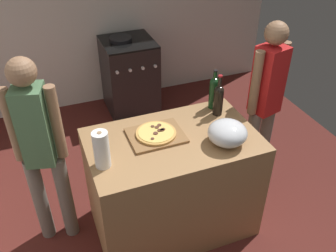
% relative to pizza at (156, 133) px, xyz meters
% --- Properties ---
extents(ground_plane, '(4.43, 3.67, 0.02)m').
position_rel_pizza_xyz_m(ground_plane, '(0.09, 0.67, -0.94)').
color(ground_plane, '#511E19').
extents(counter, '(1.26, 0.77, 0.90)m').
position_rel_pizza_xyz_m(counter, '(0.10, -0.07, -0.48)').
color(counter, '#9E7247').
rests_on(counter, ground_plane).
extents(cutting_board, '(0.40, 0.32, 0.02)m').
position_rel_pizza_xyz_m(cutting_board, '(-0.00, -0.00, -0.02)').
color(cutting_board, olive).
rests_on(cutting_board, counter).
extents(pizza, '(0.30, 0.30, 0.03)m').
position_rel_pizza_xyz_m(pizza, '(0.00, 0.00, 0.00)').
color(pizza, tan).
rests_on(pizza, cutting_board).
extents(mixing_bowl, '(0.28, 0.28, 0.17)m').
position_rel_pizza_xyz_m(mixing_bowl, '(0.45, -0.26, 0.06)').
color(mixing_bowl, '#B2B2B7').
rests_on(mixing_bowl, counter).
extents(paper_towel_roll, '(0.11, 0.11, 0.27)m').
position_rel_pizza_xyz_m(paper_towel_roll, '(-0.43, -0.18, 0.10)').
color(paper_towel_roll, white).
rests_on(paper_towel_roll, counter).
extents(wine_bottle_clear, '(0.08, 0.08, 0.34)m').
position_rel_pizza_xyz_m(wine_bottle_clear, '(0.56, 0.11, 0.11)').
color(wine_bottle_clear, black).
rests_on(wine_bottle_clear, counter).
extents(wine_bottle_green, '(0.08, 0.08, 0.34)m').
position_rel_pizza_xyz_m(wine_bottle_green, '(0.57, 0.22, 0.12)').
color(wine_bottle_green, '#143819').
rests_on(wine_bottle_green, counter).
extents(stove, '(0.59, 0.63, 0.94)m').
position_rel_pizza_xyz_m(stove, '(0.31, 1.85, -0.47)').
color(stove, black).
rests_on(stove, ground_plane).
extents(person_in_stripes, '(0.36, 0.24, 1.59)m').
position_rel_pizza_xyz_m(person_in_stripes, '(-0.81, 0.16, -0.02)').
color(person_in_stripes, slate).
rests_on(person_in_stripes, ground_plane).
extents(person_in_red, '(0.37, 0.25, 1.58)m').
position_rel_pizza_xyz_m(person_in_red, '(1.05, 0.17, -0.03)').
color(person_in_red, slate).
rests_on(person_in_red, ground_plane).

